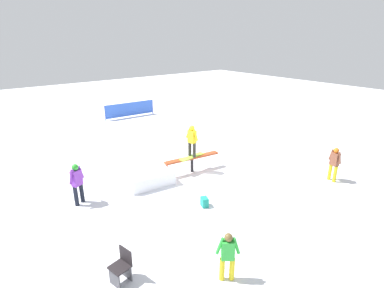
{
  "coord_description": "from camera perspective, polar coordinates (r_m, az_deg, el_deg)",
  "views": [
    {
      "loc": [
        -7.5,
        -9.55,
        5.72
      ],
      "look_at": [
        0.0,
        0.0,
        1.31
      ],
      "focal_mm": 28.0,
      "sensor_mm": 36.0,
      "label": 1
    }
  ],
  "objects": [
    {
      "name": "folding_chair",
      "position": [
        8.06,
        -13.26,
        -21.88
      ],
      "size": [
        0.52,
        0.52,
        0.88
      ],
      "rotation": [
        0.0,
        0.0,
        4.93
      ],
      "color": "#3F3F44",
      "rests_on": "ground"
    },
    {
      "name": "snow_kicker_ramp",
      "position": [
        12.48,
        -8.4,
        -6.11
      ],
      "size": [
        1.99,
        1.73,
        0.57
      ],
      "primitive_type": "cube",
      "rotation": [
        0.0,
        0.0,
        -0.14
      ],
      "color": "white",
      "rests_on": "ground"
    },
    {
      "name": "backpack_on_snow",
      "position": [
        10.81,
        2.4,
        -10.98
      ],
      "size": [
        0.31,
        0.36,
        0.34
      ],
      "primitive_type": "cube",
      "rotation": [
        0.0,
        0.0,
        4.37
      ],
      "color": "teal",
      "rests_on": "ground"
    },
    {
      "name": "bystander_purple",
      "position": [
        11.37,
        -21.04,
        -6.75
      ],
      "size": [
        0.63,
        0.38,
        1.55
      ],
      "rotation": [
        0.0,
        0.0,
        0.47
      ],
      "color": "black",
      "rests_on": "ground"
    },
    {
      "name": "bystander_green",
      "position": [
        7.74,
        6.81,
        -20.15
      ],
      "size": [
        0.53,
        0.43,
        1.35
      ],
      "rotation": [
        0.0,
        0.0,
        2.5
      ],
      "color": "gold",
      "rests_on": "ground"
    },
    {
      "name": "bystander_brown",
      "position": [
        13.6,
        25.47,
        -3.21
      ],
      "size": [
        0.27,
        0.6,
        1.46
      ],
      "rotation": [
        0.0,
        0.0,
        1.35
      ],
      "color": "gold",
      "rests_on": "ground"
    },
    {
      "name": "rail_feature",
      "position": [
        13.18,
        0.0,
        -2.87
      ],
      "size": [
        2.61,
        0.64,
        0.71
      ],
      "rotation": [
        0.0,
        0.0,
        -0.14
      ],
      "color": "black",
      "rests_on": "ground"
    },
    {
      "name": "main_rider_on_rail",
      "position": [
        12.88,
        0.0,
        0.53
      ],
      "size": [
        1.33,
        0.73,
        1.44
      ],
      "rotation": [
        0.0,
        0.0,
        0.1
      ],
      "color": "#91D33A",
      "rests_on": "rail_feature"
    },
    {
      "name": "loose_snowboard_white",
      "position": [
        16.24,
        -11.11,
        -1.02
      ],
      "size": [
        1.14,
        1.31,
        0.02
      ],
      "primitive_type": "cube",
      "rotation": [
        0.0,
        0.0,
        5.4
      ],
      "color": "white",
      "rests_on": "ground"
    },
    {
      "name": "ground_plane",
      "position": [
        13.43,
        0.0,
        -5.28
      ],
      "size": [
        60.0,
        60.0,
        0.0
      ],
      "primitive_type": "plane",
      "color": "white"
    },
    {
      "name": "safety_fence",
      "position": [
        22.73,
        -11.75,
        6.51
      ],
      "size": [
        3.8,
        0.28,
        1.1
      ],
      "rotation": [
        0.0,
        0.0,
        3.08
      ],
      "color": "blue",
      "rests_on": "ground"
    }
  ]
}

